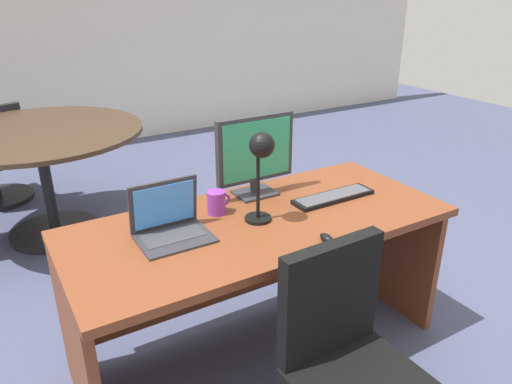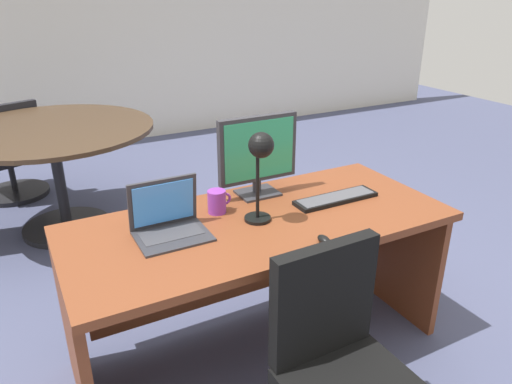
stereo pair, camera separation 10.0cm
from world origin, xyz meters
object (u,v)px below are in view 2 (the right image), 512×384
object	(u,v)px
keyboard	(336,198)
mouse	(324,240)
desk	(255,254)
monitor	(258,152)
laptop	(167,217)
coffee_mug	(217,202)
meeting_table	(55,153)
meeting_chair_near	(12,161)
desk_lamp	(260,158)

from	to	relation	value
keyboard	mouse	xyz separation A→B (m)	(-0.30, -0.32, 0.00)
desk	monitor	size ratio (longest dim) A/B	4.21
laptop	coffee_mug	xyz separation A→B (m)	(0.26, 0.08, -0.02)
meeting_table	meeting_chair_near	xyz separation A→B (m)	(-0.29, 0.84, -0.28)
desk_lamp	coffee_mug	bearing A→B (deg)	124.54
laptop	desk_lamp	xyz separation A→B (m)	(0.39, -0.11, 0.23)
meeting_table	monitor	bearing A→B (deg)	-63.33
meeting_table	meeting_chair_near	bearing A→B (deg)	108.75
mouse	meeting_table	world-z (taller)	meeting_table
mouse	meeting_chair_near	distance (m)	3.21
desk_lamp	meeting_chair_near	distance (m)	2.95
keyboard	mouse	distance (m)	0.44
coffee_mug	meeting_chair_near	distance (m)	2.69
meeting_table	mouse	bearing A→B (deg)	-69.69
monitor	desk_lamp	world-z (taller)	desk_lamp
coffee_mug	meeting_chair_near	xyz separation A→B (m)	(-0.82, 2.52, -0.46)
desk	meeting_table	size ratio (longest dim) A/B	1.24
keyboard	mouse	bearing A→B (deg)	-132.95
monitor	coffee_mug	bearing A→B (deg)	-159.70
laptop	meeting_chair_near	xyz separation A→B (m)	(-0.55, 2.60, -0.47)
desk	mouse	xyz separation A→B (m)	(0.13, -0.36, 0.22)
monitor	meeting_table	size ratio (longest dim) A/B	0.29
laptop	keyboard	size ratio (longest dim) A/B	0.69
keyboard	monitor	bearing A→B (deg)	140.65
coffee_mug	mouse	bearing A→B (deg)	-60.50
keyboard	meeting_table	bearing A→B (deg)	120.94
desk	monitor	bearing A→B (deg)	58.86
mouse	laptop	bearing A→B (deg)	143.43
laptop	mouse	bearing A→B (deg)	-36.57
meeting_table	meeting_chair_near	size ratio (longest dim) A/B	1.66
laptop	mouse	distance (m)	0.66
laptop	mouse	size ratio (longest dim) A/B	4.22
mouse	meeting_chair_near	xyz separation A→B (m)	(-1.08, 3.00, -0.42)
desk	laptop	world-z (taller)	laptop
keyboard	coffee_mug	xyz separation A→B (m)	(-0.57, 0.15, 0.04)
meeting_chair_near	laptop	bearing A→B (deg)	-78.05
desk	coffee_mug	xyz separation A→B (m)	(-0.14, 0.11, 0.26)
desk_lamp	meeting_table	world-z (taller)	desk_lamp
mouse	meeting_chair_near	world-z (taller)	meeting_chair_near
monitor	meeting_table	bearing A→B (deg)	116.67
coffee_mug	meeting_table	size ratio (longest dim) A/B	0.08
monitor	laptop	world-z (taller)	monitor
monitor	meeting_chair_near	bearing A→B (deg)	114.02
desk	mouse	distance (m)	0.44
coffee_mug	meeting_table	world-z (taller)	coffee_mug
desk	meeting_table	world-z (taller)	meeting_table
monitor	mouse	size ratio (longest dim) A/B	5.82
keyboard	mouse	size ratio (longest dim) A/B	6.09
meeting_chair_near	coffee_mug	bearing A→B (deg)	-72.09
keyboard	desk_lamp	distance (m)	0.53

